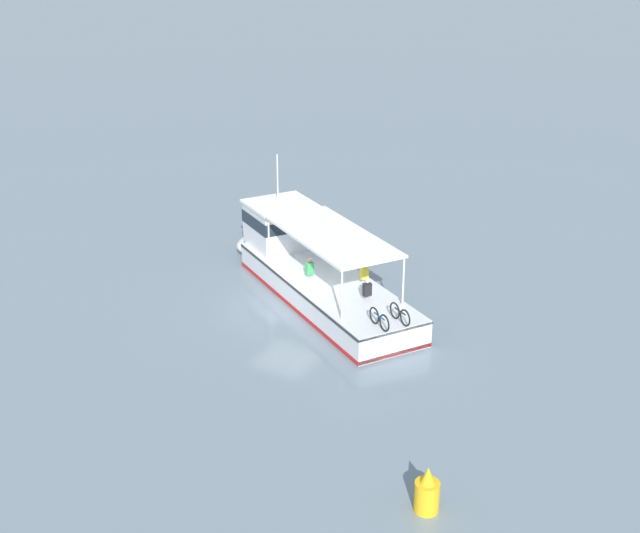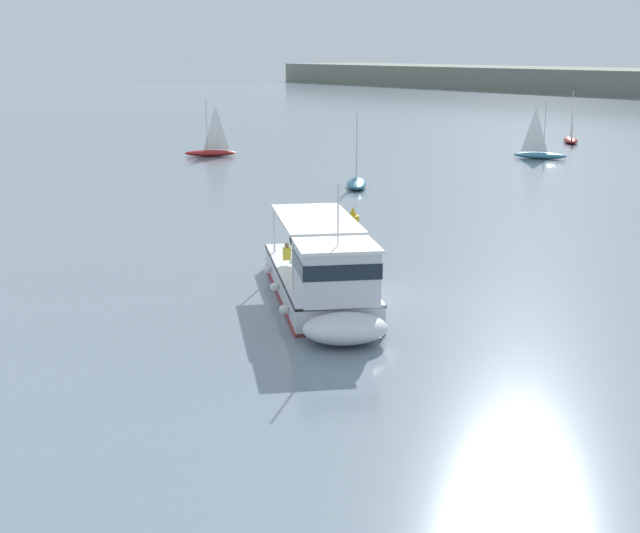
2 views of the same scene
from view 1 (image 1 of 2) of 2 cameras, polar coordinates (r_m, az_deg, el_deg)
name	(u,v)px [view 1 (image 1 of 2)]	position (r m, az deg, el deg)	size (l,w,h in m)	color
ground_plane	(285,308)	(34.33, -2.42, -2.89)	(400.00, 400.00, 0.00)	slate
ferry_main	(309,267)	(35.75, -0.76, -0.01)	(12.60, 8.91, 5.32)	silver
channel_buoy	(427,493)	(23.29, 7.45, -15.34)	(0.70, 0.70, 1.40)	gold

